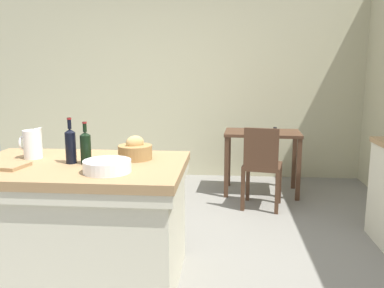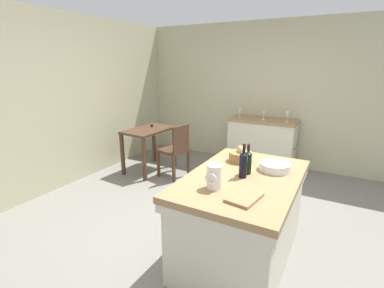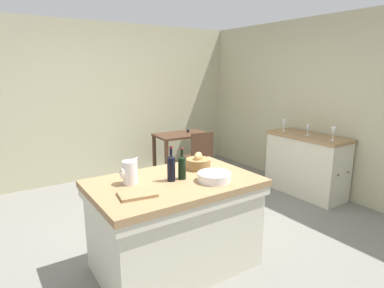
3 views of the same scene
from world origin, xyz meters
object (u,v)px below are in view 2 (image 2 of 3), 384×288
Objects in this scene: wine_bottle_dark at (248,162)px; wine_bottle_amber at (243,164)px; cutting_board at (244,197)px; wine_glass_left at (264,114)px; wash_bowl at (275,167)px; wine_glass_middle at (240,111)px; wooden_chair at (176,149)px; bread_basket at (240,156)px; island_table at (241,214)px; writing_desk at (149,136)px; pitcher at (214,176)px; wine_glass_far_left at (287,115)px; side_cabinet at (262,143)px.

wine_bottle_amber is (-0.11, 0.01, 0.01)m from wine_bottle_dark.
wine_glass_left reaches higher than cutting_board.
wash_bowl is 0.72m from cutting_board.
wine_glass_left is at bearing -88.52° from wine_glass_middle.
bread_basket is at bearing -125.20° from wooden_chair.
wine_glass_left is at bearing 12.65° from cutting_board.
wooden_chair is 2.21m from wash_bowl.
wine_glass_middle is at bearing 20.26° from wine_bottle_amber.
wooden_chair is (1.41, 1.64, 0.03)m from island_table.
writing_desk is 2.95× the size of wine_bottle_amber.
wine_bottle_dark reaches higher than writing_desk.
wine_glass_left is (2.18, 0.35, 0.08)m from bread_basket.
wine_bottle_dark is 0.11m from wine_bottle_amber.
pitcher reaches higher than wash_bowl.
writing_desk is (1.46, 2.23, 0.17)m from island_table.
wine_glass_far_left reaches higher than bread_basket.
wash_bowl is 2.39m from wine_glass_left.
bread_basket is at bearing -117.83° from writing_desk.
wine_bottle_amber is (-0.32, 0.22, 0.09)m from wash_bowl.
wine_glass_far_left is (2.98, 0.27, 0.15)m from cutting_board.
wash_bowl is 0.31m from wine_bottle_dark.
island_table is 0.64m from pitcher.
side_cabinet is 1.29× the size of writing_desk.
wine_glass_left reaches higher than writing_desk.
writing_desk is at bearing 123.38° from side_cabinet.
side_cabinet is 3.03m from pitcher.
pitcher reaches higher than wine_glass_left.
pitcher is at bearing -172.42° from side_cabinet.
writing_desk is 3.24× the size of cutting_board.
bread_basket is 0.87m from cutting_board.
wine_glass_far_left is at bearing -1.44° from bread_basket.
wine_glass_middle is at bearing 15.73° from pitcher.
side_cabinet is at bearing -43.54° from wooden_chair.
wine_glass_left is (2.59, 0.52, 0.02)m from wine_bottle_amber.
island_table is 0.62m from bread_basket.
bread_basket is (0.74, 0.04, -0.05)m from pitcher.
bread_basket is 0.85× the size of cutting_board.
writing_desk is at bearing 122.50° from wine_glass_left.
wine_glass_far_left is at bearing 5.08° from cutting_board.
wooden_chair is at bearing 58.67° from wash_bowl.
wine_glass_far_left reaches higher than wine_glass_middle.
pitcher is at bearing 77.56° from cutting_board.
cutting_board is 0.44m from wine_bottle_amber.
cutting_board is 3.00m from wine_glass_far_left.
wooden_chair is 3.12× the size of wine_bottle_dark.
wine_bottle_amber reaches higher than bread_basket.
pitcher is at bearing 162.79° from wine_bottle_dark.
cutting_board is 0.91× the size of wine_bottle_amber.
wine_glass_middle is at bearing 20.49° from island_table.
island_table reaches higher than writing_desk.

